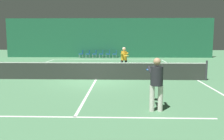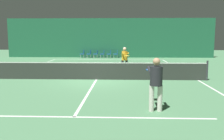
{
  "view_description": "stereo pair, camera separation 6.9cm",
  "coord_description": "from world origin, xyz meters",
  "px_view_note": "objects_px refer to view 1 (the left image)",
  "views": [
    {
      "loc": [
        1.33,
        -13.41,
        2.35
      ],
      "look_at": [
        0.98,
        -3.22,
        0.97
      ],
      "focal_mm": 40.0,
      "sensor_mm": 36.0,
      "label": 1
    },
    {
      "loc": [
        1.4,
        -13.4,
        2.35
      ],
      "look_at": [
        0.98,
        -3.22,
        0.97
      ],
      "focal_mm": 40.0,
      "sensor_mm": 36.0,
      "label": 2
    }
  ],
  "objects_px": {
    "courtside_chair_4": "(108,53)",
    "tennis_net": "(96,70)",
    "courtside_chair_3": "(102,53)",
    "courtside_chair_1": "(88,53)",
    "courtside_chair_0": "(82,53)",
    "courtside_chair_2": "(95,53)",
    "courtside_chair_5": "(115,53)",
    "player_near": "(156,80)",
    "player_far": "(124,58)"
  },
  "relations": [
    {
      "from": "tennis_net",
      "to": "courtside_chair_2",
      "type": "xyz_separation_m",
      "value": [
        -1.47,
        13.97,
        -0.03
      ]
    },
    {
      "from": "player_far",
      "to": "courtside_chair_3",
      "type": "relative_size",
      "value": 1.97
    },
    {
      "from": "courtside_chair_2",
      "to": "courtside_chair_3",
      "type": "relative_size",
      "value": 1.0
    },
    {
      "from": "player_near",
      "to": "courtside_chair_3",
      "type": "relative_size",
      "value": 2.01
    },
    {
      "from": "player_near",
      "to": "courtside_chair_1",
      "type": "bearing_deg",
      "value": 9.61
    },
    {
      "from": "courtside_chair_0",
      "to": "player_near",
      "type": "bearing_deg",
      "value": 15.38
    },
    {
      "from": "courtside_chair_2",
      "to": "courtside_chair_3",
      "type": "distance_m",
      "value": 0.74
    },
    {
      "from": "courtside_chair_0",
      "to": "courtside_chair_2",
      "type": "distance_m",
      "value": 1.48
    },
    {
      "from": "courtside_chair_3",
      "to": "courtside_chair_5",
      "type": "height_order",
      "value": "same"
    },
    {
      "from": "courtside_chair_4",
      "to": "tennis_net",
      "type": "bearing_deg",
      "value": -0.06
    },
    {
      "from": "courtside_chair_0",
      "to": "courtside_chair_4",
      "type": "distance_m",
      "value": 2.96
    },
    {
      "from": "courtside_chair_3",
      "to": "tennis_net",
      "type": "bearing_deg",
      "value": 2.97
    },
    {
      "from": "player_far",
      "to": "courtside_chair_3",
      "type": "height_order",
      "value": "player_far"
    },
    {
      "from": "courtside_chair_0",
      "to": "courtside_chair_3",
      "type": "height_order",
      "value": "same"
    },
    {
      "from": "courtside_chair_2",
      "to": "player_far",
      "type": "bearing_deg",
      "value": 15.04
    },
    {
      "from": "courtside_chair_5",
      "to": "player_near",
      "type": "bearing_deg",
      "value": 4.95
    },
    {
      "from": "courtside_chair_1",
      "to": "courtside_chair_2",
      "type": "relative_size",
      "value": 1.0
    },
    {
      "from": "player_far",
      "to": "courtside_chair_4",
      "type": "bearing_deg",
      "value": -179.31
    },
    {
      "from": "player_near",
      "to": "courtside_chair_4",
      "type": "distance_m",
      "value": 19.8
    },
    {
      "from": "courtside_chair_4",
      "to": "courtside_chair_5",
      "type": "relative_size",
      "value": 1.0
    },
    {
      "from": "courtside_chair_0",
      "to": "courtside_chair_5",
      "type": "height_order",
      "value": "same"
    },
    {
      "from": "player_near",
      "to": "courtside_chair_5",
      "type": "bearing_deg",
      "value": 1.21
    },
    {
      "from": "player_far",
      "to": "courtside_chair_1",
      "type": "relative_size",
      "value": 1.97
    },
    {
      "from": "courtside_chair_2",
      "to": "courtside_chair_3",
      "type": "xyz_separation_m",
      "value": [
        0.74,
        0.0,
        0.0
      ]
    },
    {
      "from": "courtside_chair_1",
      "to": "courtside_chair_5",
      "type": "xyz_separation_m",
      "value": [
        2.96,
        0.0,
        0.0
      ]
    },
    {
      "from": "courtside_chair_0",
      "to": "tennis_net",
      "type": "bearing_deg",
      "value": 11.91
    },
    {
      "from": "tennis_net",
      "to": "courtside_chair_1",
      "type": "relative_size",
      "value": 14.29
    },
    {
      "from": "player_far",
      "to": "courtside_chair_4",
      "type": "distance_m",
      "value": 11.39
    },
    {
      "from": "tennis_net",
      "to": "courtside_chair_0",
      "type": "bearing_deg",
      "value": 101.91
    },
    {
      "from": "player_near",
      "to": "courtside_chair_5",
      "type": "xyz_separation_m",
      "value": [
        -1.7,
        19.65,
        -0.5
      ]
    },
    {
      "from": "tennis_net",
      "to": "courtside_chair_4",
      "type": "relative_size",
      "value": 14.29
    },
    {
      "from": "courtside_chair_2",
      "to": "courtside_chair_3",
      "type": "height_order",
      "value": "same"
    },
    {
      "from": "courtside_chair_3",
      "to": "courtside_chair_1",
      "type": "bearing_deg",
      "value": -90.0
    },
    {
      "from": "courtside_chair_2",
      "to": "courtside_chair_5",
      "type": "xyz_separation_m",
      "value": [
        2.22,
        0.0,
        0.0
      ]
    },
    {
      "from": "player_near",
      "to": "courtside_chair_5",
      "type": "height_order",
      "value": "player_near"
    },
    {
      "from": "player_near",
      "to": "courtside_chair_3",
      "type": "xyz_separation_m",
      "value": [
        -3.18,
        19.65,
        -0.5
      ]
    },
    {
      "from": "courtside_chair_0",
      "to": "courtside_chair_1",
      "type": "xyz_separation_m",
      "value": [
        0.74,
        0.0,
        0.0
      ]
    },
    {
      "from": "player_near",
      "to": "courtside_chair_0",
      "type": "bearing_deg",
      "value": 11.64
    },
    {
      "from": "courtside_chair_1",
      "to": "player_far",
      "type": "bearing_deg",
      "value": 18.49
    },
    {
      "from": "player_near",
      "to": "courtside_chair_1",
      "type": "xyz_separation_m",
      "value": [
        -4.66,
        19.65,
        -0.5
      ]
    },
    {
      "from": "courtside_chair_2",
      "to": "courtside_chair_4",
      "type": "distance_m",
      "value": 1.48
    },
    {
      "from": "courtside_chair_0",
      "to": "courtside_chair_1",
      "type": "height_order",
      "value": "same"
    },
    {
      "from": "player_near",
      "to": "player_far",
      "type": "relative_size",
      "value": 1.02
    },
    {
      "from": "courtside_chair_0",
      "to": "courtside_chair_3",
      "type": "bearing_deg",
      "value": 90.0
    },
    {
      "from": "tennis_net",
      "to": "courtside_chair_4",
      "type": "bearing_deg",
      "value": 89.94
    },
    {
      "from": "player_far",
      "to": "courtside_chair_4",
      "type": "height_order",
      "value": "player_far"
    },
    {
      "from": "courtside_chair_2",
      "to": "courtside_chair_5",
      "type": "height_order",
      "value": "same"
    },
    {
      "from": "courtside_chair_1",
      "to": "courtside_chair_2",
      "type": "height_order",
      "value": "same"
    },
    {
      "from": "player_near",
      "to": "courtside_chair_4",
      "type": "relative_size",
      "value": 2.01
    },
    {
      "from": "player_near",
      "to": "courtside_chair_1",
      "type": "height_order",
      "value": "player_near"
    }
  ]
}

